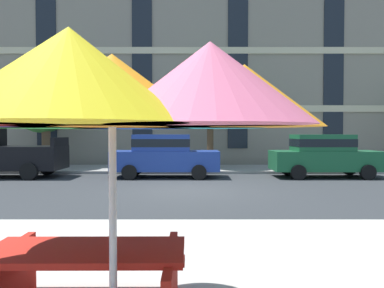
# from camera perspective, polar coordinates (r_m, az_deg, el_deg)

# --- Properties ---
(ground_plane) EXTENTS (120.00, 120.00, 0.00)m
(ground_plane) POSITION_cam_1_polar(r_m,az_deg,el_deg) (12.04, -0.28, -7.10)
(ground_plane) COLOR #2D3033
(sidewalk_far) EXTENTS (56.00, 3.60, 0.12)m
(sidewalk_far) POSITION_cam_1_polar(r_m,az_deg,el_deg) (18.78, -0.09, -3.78)
(sidewalk_far) COLOR gray
(sidewalk_far) RESTS_ON ground
(apartment_building) EXTENTS (42.28, 12.08, 16.00)m
(apartment_building) POSITION_cam_1_polar(r_m,az_deg,el_deg) (27.59, 0.02, 14.54)
(apartment_building) COLOR gray
(apartment_building) RESTS_ON ground
(sedan_blue) EXTENTS (4.40, 1.98, 1.78)m
(sedan_blue) POSITION_cam_1_polar(r_m,az_deg,el_deg) (15.66, -3.94, -1.59)
(sedan_blue) COLOR navy
(sedan_blue) RESTS_ON ground
(sedan_green) EXTENTS (4.40, 1.98, 1.78)m
(sedan_green) POSITION_cam_1_polar(r_m,az_deg,el_deg) (16.56, 19.60, -1.51)
(sedan_green) COLOR #195933
(sedan_green) RESTS_ON ground
(street_tree_left) EXTENTS (3.10, 3.10, 4.95)m
(street_tree_left) POSITION_cam_1_polar(r_m,az_deg,el_deg) (20.08, -21.44, 5.79)
(street_tree_left) COLOR brown
(street_tree_left) RESTS_ON ground
(street_tree_middle) EXTENTS (2.39, 2.40, 4.75)m
(street_tree_middle) POSITION_cam_1_polar(r_m,az_deg,el_deg) (18.61, 3.69, 6.47)
(street_tree_middle) COLOR #4C3823
(street_tree_middle) RESTS_ON ground
(patio_umbrella) EXTENTS (3.25, 3.25, 2.43)m
(patio_umbrella) POSITION_cam_1_polar(r_m,az_deg,el_deg) (2.98, -11.73, 7.31)
(patio_umbrella) COLOR silver
(patio_umbrella) RESTS_ON ground
(picnic_table) EXTENTS (1.81, 1.53, 0.77)m
(picnic_table) POSITION_cam_1_polar(r_m,az_deg,el_deg) (3.79, -15.52, -19.05)
(picnic_table) COLOR red
(picnic_table) RESTS_ON ground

